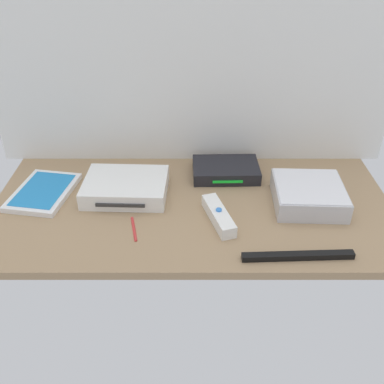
% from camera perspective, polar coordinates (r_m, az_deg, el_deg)
% --- Properties ---
extents(ground_plane, '(1.00, 0.48, 0.02)m').
position_cam_1_polar(ground_plane, '(1.10, -0.00, -2.17)').
color(ground_plane, '#9E7F5B').
rests_on(ground_plane, ground).
extents(back_wall, '(1.10, 0.01, 0.64)m').
position_cam_1_polar(back_wall, '(1.18, 0.02, 18.20)').
color(back_wall, white).
rests_on(back_wall, ground).
extents(game_console, '(0.22, 0.17, 0.04)m').
position_cam_1_polar(game_console, '(1.14, -8.62, 0.65)').
color(game_console, white).
rests_on(game_console, ground_plane).
extents(mini_computer, '(0.18, 0.18, 0.05)m').
position_cam_1_polar(mini_computer, '(1.12, 14.97, -0.34)').
color(mini_computer, silver).
rests_on(mini_computer, ground_plane).
extents(game_case, '(0.17, 0.21, 0.02)m').
position_cam_1_polar(game_case, '(1.20, -18.79, 0.03)').
color(game_case, white).
rests_on(game_case, ground_plane).
extents(network_router, '(0.18, 0.13, 0.03)m').
position_cam_1_polar(network_router, '(1.21, 4.42, 2.88)').
color(network_router, black).
rests_on(network_router, ground_plane).
extents(remote_wand, '(0.08, 0.15, 0.03)m').
position_cam_1_polar(remote_wand, '(1.04, 3.48, -3.09)').
color(remote_wand, white).
rests_on(remote_wand, ground_plane).
extents(sensor_bar, '(0.24, 0.03, 0.01)m').
position_cam_1_polar(sensor_bar, '(0.96, 13.63, -8.11)').
color(sensor_bar, black).
rests_on(sensor_bar, ground_plane).
extents(stylus_pen, '(0.03, 0.09, 0.01)m').
position_cam_1_polar(stylus_pen, '(1.02, -7.60, -4.69)').
color(stylus_pen, red).
rests_on(stylus_pen, ground_plane).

